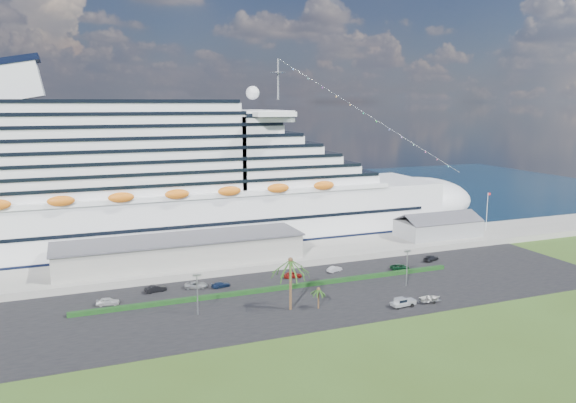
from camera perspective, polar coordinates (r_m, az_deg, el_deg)
name	(u,v)px	position (r m, az deg, el deg)	size (l,w,h in m)	color
ground	(344,310)	(115.65, 5.69, -10.92)	(420.00, 420.00, 0.00)	#354C19
asphalt_lot	(321,293)	(124.89, 3.36, -9.24)	(140.00, 38.00, 0.12)	black
wharf	(275,256)	(150.20, -1.32, -5.54)	(240.00, 20.00, 1.80)	gray
water	(200,203)	(234.88, -8.95, -0.18)	(420.00, 160.00, 0.02)	black
cruise_ship	(176,189)	(164.13, -11.35, 1.24)	(191.00, 38.00, 54.00)	silver
terminal_building	(181,250)	(142.73, -10.82, -4.85)	(61.00, 15.00, 6.30)	gray
port_shed	(438,227)	(173.76, 15.00, -2.55)	(24.00, 12.31, 7.37)	gray
flagpole	(487,210)	(184.19, 19.57, -0.86)	(1.08, 0.16, 12.00)	silver
hedge	(279,288)	(126.14, -0.94, -8.78)	(88.00, 1.10, 0.90)	black
lamp_post_left	(197,289)	(112.00, -9.21, -8.80)	(1.60, 0.35, 8.27)	gray
lamp_post_right	(407,264)	(130.22, 12.00, -6.20)	(1.60, 0.35, 8.27)	gray
palm_tall	(290,266)	(112.16, 0.26, -6.57)	(8.82, 8.82, 11.13)	#47301E
palm_short	(319,292)	(114.63, 3.12, -9.12)	(3.53, 3.53, 4.56)	#47301E
parked_car_0	(108,301)	(122.85, -17.85, -9.64)	(1.86, 4.64, 1.58)	#B8B9BA
parked_car_1	(156,289)	(128.16, -13.31, -8.60)	(1.64, 4.70, 1.55)	black
parked_car_2	(196,285)	(128.97, -9.32, -8.36)	(2.37, 5.13, 1.43)	#95999D
parked_car_3	(221,285)	(128.65, -6.86, -8.39)	(1.75, 4.31, 1.25)	#111F3C
parked_car_4	(293,275)	(134.37, 0.47, -7.45)	(1.78, 4.44, 1.51)	maroon
parked_car_5	(335,269)	(139.48, 4.75, -6.86)	(1.44, 4.12, 1.36)	silver
parked_car_6	(400,267)	(143.53, 11.29, -6.53)	(2.27, 4.92, 1.37)	#0C331B
parked_car_7	(431,258)	(152.91, 14.32, -5.59)	(2.09, 5.14, 1.49)	black
pickup_truck	(403,302)	(118.49, 11.60, -9.97)	(5.36, 2.32, 1.84)	black
boat_trailer	(430,298)	(121.89, 14.26, -9.49)	(5.47, 3.65, 1.56)	gray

